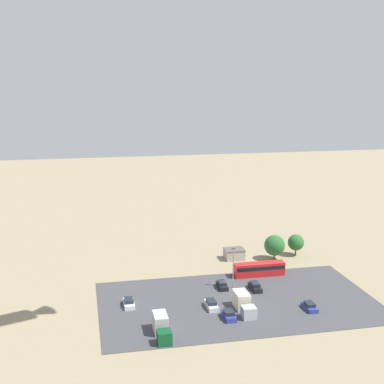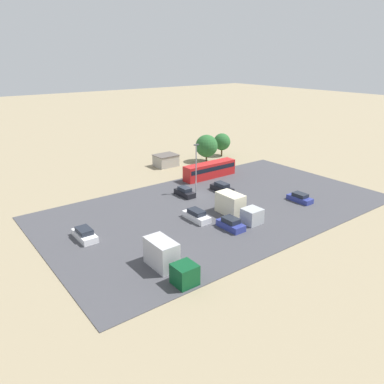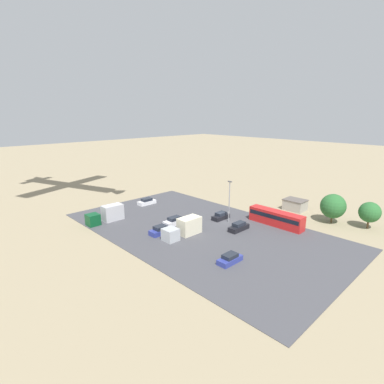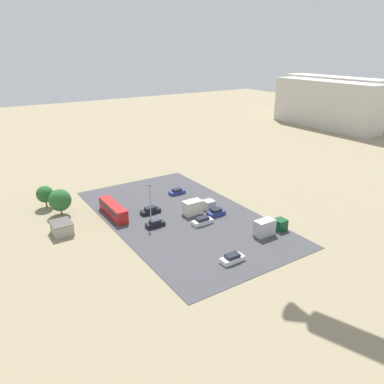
% 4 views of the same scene
% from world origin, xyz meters
% --- Properties ---
extents(ground_plane, '(400.00, 400.00, 0.00)m').
position_xyz_m(ground_plane, '(0.00, 0.00, 0.00)').
color(ground_plane, gray).
extents(parking_lot_surface, '(55.00, 31.34, 0.08)m').
position_xyz_m(parking_lot_surface, '(0.00, 6.68, 0.04)').
color(parking_lot_surface, '#424247').
rests_on(parking_lot_surface, ground).
extents(shed_building, '(4.89, 4.03, 2.58)m').
position_xyz_m(shed_building, '(-6.53, -18.44, 1.30)').
color(shed_building, '#9E998E').
rests_on(shed_building, ground).
extents(bus, '(11.50, 2.51, 3.01)m').
position_xyz_m(bus, '(-8.83, -6.16, 1.70)').
color(bus, red).
rests_on(bus, ground).
extents(parked_car_0, '(1.86, 4.24, 1.42)m').
position_xyz_m(parked_car_0, '(-12.49, 13.06, 0.67)').
color(parked_car_0, navy).
rests_on(parked_car_0, ground).
extents(parked_car_1, '(1.99, 4.54, 1.52)m').
position_xyz_m(parked_car_1, '(21.49, 4.33, 0.71)').
color(parked_car_1, silver).
rests_on(parked_car_1, ground).
extents(parked_car_2, '(1.90, 4.73, 1.60)m').
position_xyz_m(parked_car_2, '(5.89, 8.51, 0.75)').
color(parked_car_2, silver).
rests_on(parked_car_2, ground).
extents(parked_car_3, '(1.99, 4.18, 1.62)m').
position_xyz_m(parked_car_3, '(3.86, 13.77, 0.76)').
color(parked_car_3, navy).
rests_on(parked_car_3, ground).
extents(parked_car_4, '(1.78, 4.14, 1.57)m').
position_xyz_m(parked_car_4, '(1.29, -0.71, 0.74)').
color(parked_car_4, black).
rests_on(parked_car_4, ground).
extents(parked_car_5, '(1.76, 4.66, 1.62)m').
position_xyz_m(parked_car_5, '(-5.31, 1.54, 0.76)').
color(parked_car_5, black).
rests_on(parked_car_5, ground).
extents(parked_truck_0, '(2.39, 7.84, 3.31)m').
position_xyz_m(parked_truck_0, '(17.05, 17.59, 1.60)').
color(parked_truck_0, '#0C4723').
rests_on(parked_truck_0, ground).
extents(parked_truck_1, '(2.56, 8.05, 3.20)m').
position_xyz_m(parked_truck_1, '(0.19, 10.97, 1.54)').
color(parked_truck_1, '#ADB2B7').
rests_on(parked_truck_1, ground).
extents(tree_near_shed, '(5.08, 5.08, 6.19)m').
position_xyz_m(tree_near_shed, '(-16.08, -15.99, 3.64)').
color(tree_near_shed, brown).
rests_on(tree_near_shed, ground).
extents(tree_apron_mid, '(4.06, 4.06, 5.45)m').
position_xyz_m(tree_apron_mid, '(-22.43, -17.88, 3.41)').
color(tree_apron_mid, brown).
rests_on(tree_apron_mid, ground).
extents(light_pole_lot_centre, '(0.90, 0.28, 8.85)m').
position_xyz_m(light_pole_lot_centre, '(-1.05, -0.54, 4.94)').
color(light_pole_lot_centre, gray).
rests_on(light_pole_lot_centre, ground).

